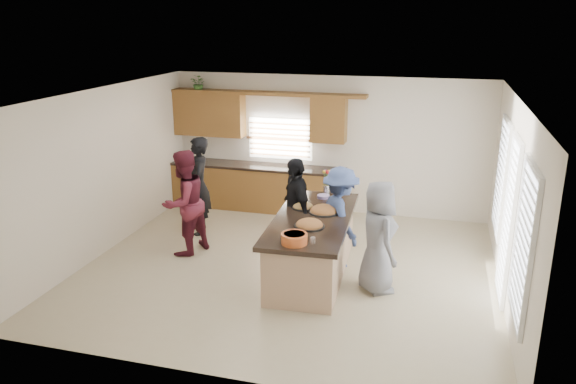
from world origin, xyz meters
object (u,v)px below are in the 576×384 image
(woman_left_back, at_px, (199,186))
(woman_left_mid, at_px, (184,203))
(salad_bowl, at_px, (294,238))
(woman_left_front, at_px, (296,209))
(island, at_px, (312,247))
(woman_right_front, at_px, (378,237))
(woman_right_back, at_px, (340,217))

(woman_left_back, xyz_separation_m, woman_left_mid, (0.15, -0.94, -0.01))
(salad_bowl, distance_m, woman_left_front, 1.66)
(island, bearing_deg, woman_left_mid, 171.15)
(island, distance_m, woman_left_mid, 2.34)
(woman_left_back, height_order, woman_left_front, woman_left_back)
(woman_left_back, bearing_deg, island, 39.60)
(woman_left_mid, relative_size, woman_left_front, 1.04)
(salad_bowl, xyz_separation_m, woman_left_mid, (-2.28, 1.34, -0.13))
(woman_left_front, bearing_deg, salad_bowl, -18.69)
(woman_right_front, bearing_deg, island, 46.84)
(woman_left_back, distance_m, woman_right_front, 3.78)
(salad_bowl, height_order, woman_left_front, woman_left_front)
(island, height_order, woman_left_back, woman_left_back)
(woman_left_mid, bearing_deg, woman_right_back, 115.45)
(island, distance_m, woman_right_front, 1.15)
(woman_left_mid, height_order, woman_right_back, woman_left_mid)
(woman_left_mid, height_order, woman_left_front, woman_left_mid)
(woman_left_back, height_order, woman_left_mid, woman_left_back)
(salad_bowl, bearing_deg, woman_right_front, 37.50)
(salad_bowl, bearing_deg, woman_left_back, 136.79)
(woman_right_back, bearing_deg, woman_left_mid, 62.70)
(woman_right_front, bearing_deg, woman_left_back, 39.10)
(woman_left_mid, bearing_deg, woman_right_front, 101.81)
(salad_bowl, relative_size, woman_left_front, 0.21)
(salad_bowl, relative_size, woman_left_mid, 0.20)
(woman_left_front, relative_size, woman_right_front, 1.03)
(woman_right_back, bearing_deg, woman_right_front, -168.89)
(salad_bowl, bearing_deg, woman_right_back, 76.90)
(woman_left_mid, bearing_deg, island, 104.72)
(salad_bowl, xyz_separation_m, woman_right_back, (0.36, 1.55, -0.21))
(woman_left_mid, height_order, woman_right_front, woman_left_mid)
(salad_bowl, height_order, woman_left_back, woman_left_back)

